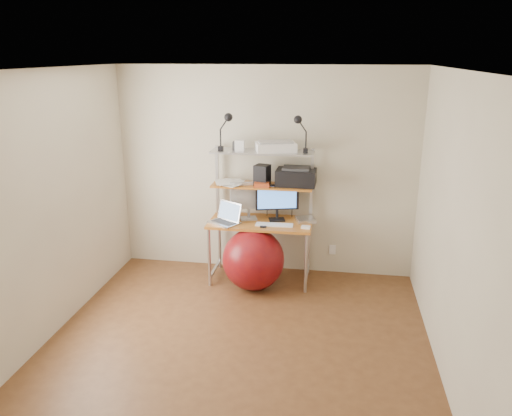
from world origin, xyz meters
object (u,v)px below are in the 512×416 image
Objects in this scene: monitor_silver at (249,198)px; exercise_ball at (253,259)px; printer at (296,177)px; laptop at (227,218)px; monitor_black at (277,199)px.

exercise_ball is at bearing -89.07° from monitor_silver.
printer is at bearing -9.03° from monitor_silver.
laptop reaches higher than exercise_ball.
monitor_silver reaches higher than laptop.
monitor_black is 1.17× the size of laptop.
laptop is at bearing 156.71° from exercise_ball.
monitor_black is 0.34m from printer.
laptop is (-0.23, -0.18, -0.21)m from monitor_silver.
laptop is (-0.57, -0.18, -0.20)m from monitor_black.
printer is (0.55, 0.08, 0.26)m from monitor_silver.
monitor_black is at bearing 50.58° from laptop.
printer reaches higher than laptop.
monitor_black reaches higher than laptop.
printer is 1.08m from exercise_ball.
monitor_silver is 0.36m from laptop.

